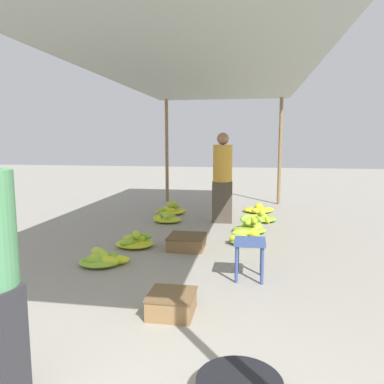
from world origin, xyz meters
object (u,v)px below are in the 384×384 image
Objects in this scene: stool at (250,248)px; banana_pile_right_0 at (247,239)px; banana_pile_right_1 at (250,227)px; crate_mid at (172,304)px; banana_pile_right_2 at (260,218)px; shopper_walking_mid at (222,177)px; banana_pile_left_2 at (135,242)px; banana_pile_left_1 at (102,259)px; banana_pile_left_0 at (166,218)px; banana_pile_left_3 at (170,210)px; crate_near at (187,242)px; banana_pile_right_3 at (258,209)px.

banana_pile_right_0 is at bearing 91.80° from stool.
banana_pile_right_1 reaches higher than crate_mid.
shopper_walking_mid is (-0.71, -0.21, 0.80)m from banana_pile_right_2.
banana_pile_left_2 is at bearing -165.37° from banana_pile_right_0.
crate_mid is (1.13, -1.15, 0.02)m from banana_pile_left_1.
banana_pile_left_0 is 0.81m from banana_pile_left_3.
stool is at bearing -5.49° from banana_pile_left_1.
banana_pile_left_0 is at bearing 113.04° from crate_near.
banana_pile_right_0 is at bearing -51.64° from banana_pile_left_3.
banana_pile_left_3 is 1.29× the size of banana_pile_right_0.
crate_mid is at bearing -77.18° from banana_pile_left_3.
banana_pile_left_2 is 1.34× the size of crate_mid.
stool is at bearing -49.25° from crate_near.
shopper_walking_mid is at bearing 8.47° from banana_pile_left_0.
crate_near is (0.70, -1.64, 0.02)m from banana_pile_left_0.
stool reaches higher than crate_near.
banana_pile_left_1 is 0.83m from banana_pile_left_2.
banana_pile_left_3 reaches higher than banana_pile_left_2.
banana_pile_right_2 is 2.26m from crate_near.
crate_near is at bearing -100.99° from shopper_walking_mid.
banana_pile_left_1 is 1.61m from crate_mid.
crate_mid is at bearing -83.62° from crate_near.
stool reaches higher than banana_pile_right_2.
banana_pile_left_1 is 1.54× the size of crate_mid.
banana_pile_right_2 is (1.96, 2.86, -0.01)m from banana_pile_left_1.
banana_pile_left_1 is at bearing -115.27° from shopper_walking_mid.
shopper_walking_mid is at bearing 58.95° from banana_pile_left_2.
crate_near is (0.76, 0.04, 0.02)m from banana_pile_left_2.
banana_pile_right_1 is at bearing 90.26° from stool.
banana_pile_left_0 is at bearing 160.42° from banana_pile_right_1.
banana_pile_right_2 is (1.82, 2.04, -0.02)m from banana_pile_left_2.
crate_mid is (1.01, -4.45, 0.02)m from banana_pile_left_3.
banana_pile_right_0 is at bearing -92.83° from banana_pile_right_1.
crate_mid is (0.22, -2.01, 0.00)m from crate_near.
crate_near is at bearing 43.58° from banana_pile_left_1.
banana_pile_left_2 is at bearing -145.65° from banana_pile_right_1.
banana_pile_right_0 is at bearing -94.25° from banana_pile_right_3.
banana_pile_right_1 is (0.03, 0.70, 0.01)m from banana_pile_right_0.
banana_pile_left_1 is at bearing -117.27° from banana_pile_right_3.
banana_pile_left_2 is 1.06× the size of crate_near.
banana_pile_right_0 reaches higher than banana_pile_left_1.
banana_pile_left_3 is at bearing 140.73° from banana_pile_right_1.
banana_pile_right_1 reaches higher than banana_pile_left_1.
banana_pile_left_1 is at bearing 134.51° from crate_mid.
stool reaches higher than banana_pile_right_3.
banana_pile_left_1 is at bearing -144.78° from banana_pile_right_0.
banana_pile_left_2 is 2.73m from banana_pile_right_2.
banana_pile_right_2 reaches higher than banana_pile_right_3.
banana_pile_right_0 is 0.83× the size of banana_pile_right_1.
banana_pile_left_0 is 1.79m from banana_pile_right_2.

